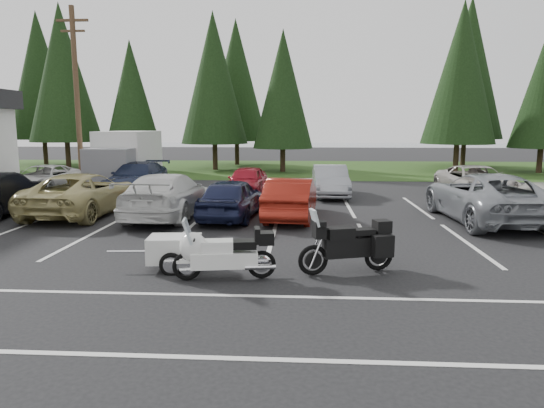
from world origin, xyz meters
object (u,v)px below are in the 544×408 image
Objects in this scene: utility_pole at (77,95)px; car_far_2 at (247,181)px; car_near_5 at (291,198)px; car_near_2 at (83,194)px; cargo_trailer at (175,252)px; touring_motorcycle at (224,249)px; box_truck at (123,159)px; car_far_0 at (43,179)px; car_far_1 at (137,178)px; car_far_3 at (330,181)px; car_near_4 at (232,198)px; car_far_4 at (476,182)px; car_near_6 at (486,197)px; car_near_7 at (543,202)px; adventure_motorcycle at (347,240)px; car_near_3 at (168,195)px.

car_far_2 is (8.79, -2.01, -4.03)m from utility_pole.
car_far_2 is (-2.18, 5.66, -0.05)m from car_near_5.
cargo_trailer is at bearing 129.81° from car_near_2.
car_far_2 is at bearing 85.55° from touring_motorcycle.
box_truck reaches higher than car_far_0.
car_far_1 reaches higher than car_far_3.
car_far_1 reaches higher than car_near_4.
car_near_2 is 7.56m from car_near_5.
car_near_2 is 16.39m from car_far_4.
touring_motorcycle is (-7.80, -6.74, -0.16)m from car_near_6.
car_far_0 is at bearing -118.80° from utility_pole.
car_near_7 is at bearing -21.71° from utility_pole.
utility_pole is 1.61× the size of box_truck.
utility_pole is 16.81m from cargo_trailer.
box_truck is 1.10× the size of car_far_1.
utility_pole is at bearing -35.58° from car_near_4.
car_far_1 is at bearing 109.13° from adventure_motorcycle.
utility_pole is 2.07× the size of car_near_5.
car_near_3 reaches higher than car_far_3.
utility_pole is at bearing 171.90° from car_far_2.
box_truck is 0.95× the size of car_near_6.
car_far_4 is at bearing -3.68° from car_far_3.
car_near_6 is (15.52, -8.28, -0.63)m from box_truck.
car_far_3 is (12.64, -2.15, -4.00)m from utility_pole.
car_near_5 is at bearing -42.32° from box_truck.
utility_pole reaches higher than car_near_4.
car_near_6 reaches higher than adventure_motorcycle.
car_near_2 is 15.99m from car_near_7.
car_near_6 is at bearing -107.82° from car_far_4.
car_near_4 is at bearing 88.16° from touring_motorcycle.
car_near_5 is 6.56m from car_near_6.
car_near_3 is 9.64m from car_far_0.
car_far_1 is at bearing -56.78° from box_truck.
car_far_1 is (-3.10, 5.85, -0.04)m from car_near_3.
car_near_3 is at bearing -105.83° from car_far_2.
car_far_2 is (-0.13, 5.80, -0.05)m from car_near_4.
car_far_4 reaches higher than car_far_2.
car_far_3 is (-6.77, 5.57, 0.02)m from car_near_7.
car_near_7 reaches higher than cargo_trailer.
car_far_0 is 15.30m from cargo_trailer.
car_far_1 reaches higher than car_near_5.
car_near_3 reaches higher than car_near_7.
utility_pole is 18.99m from adventure_motorcycle.
touring_motorcycle is at bearing 133.17° from car_near_2.
car_near_6 is 1.14× the size of car_far_4.
adventure_motorcycle is (10.32, -14.40, -0.71)m from box_truck.
car_far_0 reaches higher than cargo_trailer.
touring_motorcycle is 1.44× the size of cargo_trailer.
car_far_3 is 1.75× the size of adventure_motorcycle.
car_near_6 is 10.89m from cargo_trailer.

